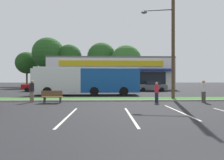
# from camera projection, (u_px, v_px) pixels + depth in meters

# --- Properties ---
(grass_median) EXTENTS (56.00, 2.20, 0.12)m
(grass_median) POSITION_uv_depth(u_px,v_px,m) (131.00, 99.00, 16.25)
(grass_median) COLOR #386B28
(grass_median) RESTS_ON ground_plane
(curb_lip) EXTENTS (56.00, 0.24, 0.12)m
(curb_lip) POSITION_uv_depth(u_px,v_px,m) (133.00, 101.00, 15.03)
(curb_lip) COLOR #99968C
(curb_lip) RESTS_ON ground_plane
(parking_stripe_0) EXTENTS (0.12, 4.80, 0.01)m
(parking_stripe_0) POSITION_uv_depth(u_px,v_px,m) (68.00, 116.00, 8.84)
(parking_stripe_0) COLOR silver
(parking_stripe_0) RESTS_ON ground_plane
(parking_stripe_1) EXTENTS (0.12, 4.80, 0.01)m
(parking_stripe_1) POSITION_uv_depth(u_px,v_px,m) (130.00, 116.00, 8.92)
(parking_stripe_1) COLOR silver
(parking_stripe_1) RESTS_ON ground_plane
(parking_stripe_2) EXTENTS (0.12, 4.80, 0.01)m
(parking_stripe_2) POSITION_uv_depth(u_px,v_px,m) (179.00, 111.00, 10.14)
(parking_stripe_2) COLOR silver
(parking_stripe_2) RESTS_ON ground_plane
(storefront_building) EXTENTS (23.33, 11.52, 6.07)m
(storefront_building) POSITION_uv_depth(u_px,v_px,m) (111.00, 74.00, 37.29)
(storefront_building) COLOR silver
(storefront_building) RESTS_ON ground_plane
(tree_far_left) EXTENTS (5.82, 5.82, 9.28)m
(tree_far_left) POSITION_uv_depth(u_px,v_px,m) (27.00, 63.00, 48.52)
(tree_far_left) COLOR #473323
(tree_far_left) RESTS_ON ground_plane
(tree_left) EXTENTS (7.77, 7.77, 12.17)m
(tree_left) POSITION_uv_depth(u_px,v_px,m) (49.00, 54.00, 44.43)
(tree_left) COLOR #473323
(tree_left) RESTS_ON ground_plane
(tree_mid_left) EXTENTS (6.16, 6.16, 10.55)m
(tree_mid_left) POSITION_uv_depth(u_px,v_px,m) (69.00, 57.00, 44.83)
(tree_mid_left) COLOR #473323
(tree_mid_left) RESTS_ON ground_plane
(tree_mid) EXTENTS (7.80, 7.80, 11.82)m
(tree_mid) POSITION_uv_depth(u_px,v_px,m) (102.00, 57.00, 48.80)
(tree_mid) COLOR #473323
(tree_mid) RESTS_ON ground_plane
(tree_mid_right) EXTENTS (7.89, 7.89, 10.65)m
(tree_mid_right) POSITION_uv_depth(u_px,v_px,m) (126.00, 61.00, 46.23)
(tree_mid_right) COLOR #473323
(tree_mid_right) RESTS_ON ground_plane
(utility_pole) EXTENTS (3.10, 2.39, 11.37)m
(utility_pole) POSITION_uv_depth(u_px,v_px,m) (172.00, 33.00, 16.41)
(utility_pole) COLOR #4C3826
(utility_pole) RESTS_ON ground_plane
(city_bus) EXTENTS (12.18, 2.93, 3.25)m
(city_bus) POSITION_uv_depth(u_px,v_px,m) (87.00, 80.00, 21.22)
(city_bus) COLOR #144793
(city_bus) RESTS_ON ground_plane
(bus_stop_bench) EXTENTS (1.60, 0.45, 0.95)m
(bus_stop_bench) POSITION_uv_depth(u_px,v_px,m) (52.00, 96.00, 13.98)
(bus_stop_bench) COLOR brown
(bus_stop_bench) RESTS_ON ground_plane
(car_0) EXTENTS (4.58, 1.92, 1.56)m
(car_0) POSITION_uv_depth(u_px,v_px,m) (151.00, 86.00, 28.09)
(car_0) COLOR #515459
(car_0) RESTS_ON ground_plane
(car_1) EXTENTS (4.62, 1.91, 1.52)m
(car_1) POSITION_uv_depth(u_px,v_px,m) (84.00, 87.00, 26.96)
(car_1) COLOR #0C3F1E
(car_1) RESTS_ON ground_plane
(car_5) EXTENTS (4.64, 2.01, 1.60)m
(car_5) POSITION_uv_depth(u_px,v_px,m) (39.00, 86.00, 28.03)
(car_5) COLOR maroon
(car_5) RESTS_ON ground_plane
(pedestrian_near_bench) EXTENTS (0.35, 0.35, 1.75)m
(pedestrian_near_bench) POSITION_uv_depth(u_px,v_px,m) (204.00, 91.00, 14.32)
(pedestrian_near_bench) COLOR #47423D
(pedestrian_near_bench) RESTS_ON ground_plane
(pedestrian_by_pole) EXTENTS (0.32, 0.32, 1.61)m
(pedestrian_by_pole) POSITION_uv_depth(u_px,v_px,m) (157.00, 92.00, 14.18)
(pedestrian_by_pole) COLOR #1E2338
(pedestrian_by_pole) RESTS_ON ground_plane
(pedestrian_mid) EXTENTS (0.36, 0.36, 1.76)m
(pedestrian_mid) POSITION_uv_depth(u_px,v_px,m) (32.00, 91.00, 14.36)
(pedestrian_mid) COLOR #726651
(pedestrian_mid) RESTS_ON ground_plane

